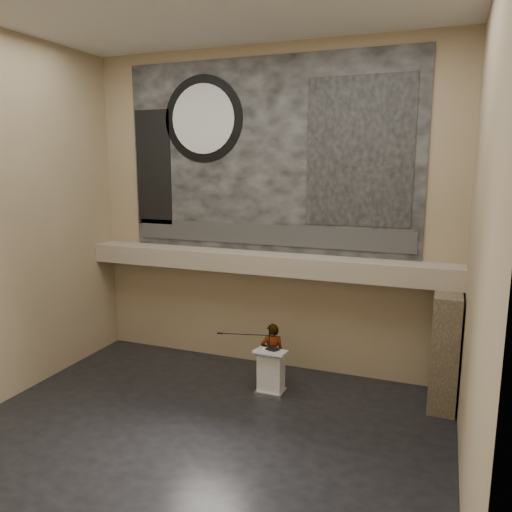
% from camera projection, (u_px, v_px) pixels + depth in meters
% --- Properties ---
extents(floor, '(10.00, 10.00, 0.00)m').
position_uv_depth(floor, '(201.00, 433.00, 10.40)').
color(floor, black).
rests_on(floor, ground).
extents(wall_back, '(10.00, 0.02, 8.50)m').
position_uv_depth(wall_back, '(267.00, 212.00, 13.28)').
color(wall_back, '#8F7D5B').
rests_on(wall_back, floor).
extents(wall_front, '(10.00, 0.02, 8.50)m').
position_uv_depth(wall_front, '(41.00, 275.00, 5.94)').
color(wall_front, '#8F7D5B').
rests_on(wall_front, floor).
extents(wall_left, '(0.02, 8.00, 8.50)m').
position_uv_depth(wall_left, '(1.00, 221.00, 11.36)').
color(wall_left, '#8F7D5B').
rests_on(wall_left, floor).
extents(wall_right, '(0.02, 8.00, 8.50)m').
position_uv_depth(wall_right, '(480.00, 247.00, 7.86)').
color(wall_right, '#8F7D5B').
rests_on(wall_right, floor).
extents(soffit, '(10.00, 0.80, 0.50)m').
position_uv_depth(soffit, '(261.00, 263.00, 13.16)').
color(soffit, gray).
rests_on(soffit, wall_back).
extents(sprinkler_left, '(0.04, 0.04, 0.06)m').
position_uv_depth(sprinkler_left, '(206.00, 269.00, 13.72)').
color(sprinkler_left, '#B2893D').
rests_on(sprinkler_left, soffit).
extents(sprinkler_right, '(0.04, 0.04, 0.06)m').
position_uv_depth(sprinkler_right, '(332.00, 279.00, 12.50)').
color(sprinkler_right, '#B2893D').
rests_on(sprinkler_right, soffit).
extents(banner, '(8.00, 0.05, 5.00)m').
position_uv_depth(banner, '(267.00, 157.00, 12.98)').
color(banner, black).
rests_on(banner, wall_back).
extents(banner_text_strip, '(7.76, 0.02, 0.55)m').
position_uv_depth(banner_text_strip, '(266.00, 235.00, 13.33)').
color(banner_text_strip, '#2B2B2B').
rests_on(banner_text_strip, banner).
extents(banner_clock_rim, '(2.30, 0.02, 2.30)m').
position_uv_depth(banner_clock_rim, '(203.00, 119.00, 13.39)').
color(banner_clock_rim, black).
rests_on(banner_clock_rim, banner).
extents(banner_clock_face, '(1.84, 0.02, 1.84)m').
position_uv_depth(banner_clock_face, '(203.00, 119.00, 13.37)').
color(banner_clock_face, silver).
rests_on(banner_clock_face, banner).
extents(banner_building_print, '(2.60, 0.02, 3.60)m').
position_uv_depth(banner_building_print, '(359.00, 152.00, 12.09)').
color(banner_building_print, black).
rests_on(banner_building_print, banner).
extents(banner_brick_print, '(1.10, 0.02, 3.20)m').
position_uv_depth(banner_brick_print, '(154.00, 168.00, 14.19)').
color(banner_brick_print, black).
rests_on(banner_brick_print, banner).
extents(stone_pier, '(0.60, 1.40, 2.70)m').
position_uv_depth(stone_pier, '(445.00, 349.00, 11.42)').
color(stone_pier, '#413628').
rests_on(stone_pier, floor).
extents(lectern, '(0.76, 0.55, 1.14)m').
position_uv_depth(lectern, '(271.00, 372.00, 12.12)').
color(lectern, silver).
rests_on(lectern, floor).
extents(binder, '(0.35, 0.31, 0.04)m').
position_uv_depth(binder, '(272.00, 349.00, 12.03)').
color(binder, black).
rests_on(binder, lectern).
extents(papers, '(0.28, 0.35, 0.00)m').
position_uv_depth(papers, '(267.00, 350.00, 12.03)').
color(papers, white).
rests_on(papers, lectern).
extents(speaker_person, '(0.69, 0.58, 1.60)m').
position_uv_depth(speaker_person, '(272.00, 354.00, 12.58)').
color(speaker_person, white).
rests_on(speaker_person, floor).
extents(mic_stand, '(1.51, 0.57, 1.71)m').
position_uv_depth(mic_stand, '(267.00, 381.00, 12.27)').
color(mic_stand, black).
rests_on(mic_stand, floor).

